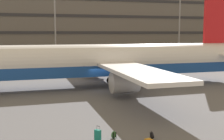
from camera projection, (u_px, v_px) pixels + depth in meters
name	position (u px, v px, depth m)	size (l,w,h in m)	color
ground_plane	(99.00, 89.00, 33.90)	(600.00, 600.00, 0.00)	#5B5B60
terminal_structure	(55.00, 25.00, 83.96)	(144.10, 16.11, 17.92)	#605B56
airliner	(107.00, 62.00, 35.36)	(40.14, 32.29, 11.09)	silver
light_mast_center_left	(180.00, 13.00, 77.64)	(1.80, 0.50, 20.66)	gray
suitcase_scuffed	(98.00, 136.00, 17.43)	(0.42, 0.42, 1.00)	#147266
backpack_navy	(114.00, 135.00, 18.11)	(0.42, 0.36, 0.51)	#264C26
backpack_purple	(152.00, 135.00, 17.98)	(0.26, 0.39, 0.53)	black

